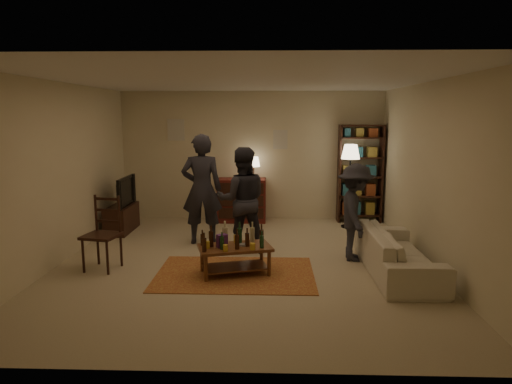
{
  "coord_description": "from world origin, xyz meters",
  "views": [
    {
      "loc": [
        0.42,
        -6.64,
        2.21
      ],
      "look_at": [
        0.19,
        0.1,
        1.07
      ],
      "focal_mm": 32.0,
      "sensor_mm": 36.0,
      "label": 1
    }
  ],
  "objects_px": {
    "coffee_table": "(234,248)",
    "person_by_sofa": "(355,212)",
    "sofa": "(398,252)",
    "bookshelf": "(360,173)",
    "dining_chair": "(104,230)",
    "person_right": "(242,200)",
    "dresser": "(242,199)",
    "tv_stand": "(122,212)",
    "person_left": "(202,189)",
    "floor_lamp": "(350,157)"
  },
  "relations": [
    {
      "from": "coffee_table",
      "to": "person_left",
      "type": "distance_m",
      "value": 1.82
    },
    {
      "from": "person_left",
      "to": "sofa",
      "type": "bearing_deg",
      "value": 147.88
    },
    {
      "from": "dining_chair",
      "to": "dresser",
      "type": "distance_m",
      "value": 3.53
    },
    {
      "from": "dining_chair",
      "to": "sofa",
      "type": "relative_size",
      "value": 0.52
    },
    {
      "from": "dresser",
      "to": "person_right",
      "type": "bearing_deg",
      "value": -86.36
    },
    {
      "from": "coffee_table",
      "to": "sofa",
      "type": "bearing_deg",
      "value": 3.1
    },
    {
      "from": "coffee_table",
      "to": "floor_lamp",
      "type": "relative_size",
      "value": 0.67
    },
    {
      "from": "dresser",
      "to": "sofa",
      "type": "distance_m",
      "value": 3.93
    },
    {
      "from": "tv_stand",
      "to": "person_by_sofa",
      "type": "xyz_separation_m",
      "value": [
        4.14,
        -1.59,
        0.36
      ]
    },
    {
      "from": "person_left",
      "to": "person_right",
      "type": "distance_m",
      "value": 0.86
    },
    {
      "from": "floor_lamp",
      "to": "person_by_sofa",
      "type": "xyz_separation_m",
      "value": [
        -0.25,
        -2.06,
        -0.65
      ]
    },
    {
      "from": "bookshelf",
      "to": "dining_chair",
      "type": "bearing_deg",
      "value": -143.95
    },
    {
      "from": "person_right",
      "to": "person_by_sofa",
      "type": "height_order",
      "value": "person_right"
    },
    {
      "from": "dresser",
      "to": "bookshelf",
      "type": "xyz_separation_m",
      "value": [
        2.44,
        0.07,
        0.56
      ]
    },
    {
      "from": "bookshelf",
      "to": "person_by_sofa",
      "type": "xyz_separation_m",
      "value": [
        -0.55,
        -2.57,
        -0.29
      ]
    },
    {
      "from": "tv_stand",
      "to": "person_by_sofa",
      "type": "height_order",
      "value": "person_by_sofa"
    },
    {
      "from": "coffee_table",
      "to": "person_left",
      "type": "xyz_separation_m",
      "value": [
        -0.68,
        1.59,
        0.57
      ]
    },
    {
      "from": "person_right",
      "to": "dresser",
      "type": "bearing_deg",
      "value": -92.56
    },
    {
      "from": "dresser",
      "to": "person_left",
      "type": "distance_m",
      "value": 1.82
    },
    {
      "from": "tv_stand",
      "to": "person_left",
      "type": "xyz_separation_m",
      "value": [
        1.67,
        -0.74,
        0.56
      ]
    },
    {
      "from": "coffee_table",
      "to": "person_right",
      "type": "height_order",
      "value": "person_right"
    },
    {
      "from": "tv_stand",
      "to": "person_right",
      "type": "relative_size",
      "value": 0.62
    },
    {
      "from": "dining_chair",
      "to": "bookshelf",
      "type": "relative_size",
      "value": 0.54
    },
    {
      "from": "person_by_sofa",
      "to": "sofa",
      "type": "bearing_deg",
      "value": -136.43
    },
    {
      "from": "bookshelf",
      "to": "floor_lamp",
      "type": "distance_m",
      "value": 0.69
    },
    {
      "from": "person_right",
      "to": "floor_lamp",
      "type": "bearing_deg",
      "value": -146.49
    },
    {
      "from": "sofa",
      "to": "floor_lamp",
      "type": "bearing_deg",
      "value": 5.33
    },
    {
      "from": "coffee_table",
      "to": "dining_chair",
      "type": "bearing_deg",
      "value": 173.65
    },
    {
      "from": "tv_stand",
      "to": "floor_lamp",
      "type": "bearing_deg",
      "value": 6.02
    },
    {
      "from": "dresser",
      "to": "person_by_sofa",
      "type": "relative_size",
      "value": 0.91
    },
    {
      "from": "person_left",
      "to": "dresser",
      "type": "bearing_deg",
      "value": -115.55
    },
    {
      "from": "dresser",
      "to": "sofa",
      "type": "xyz_separation_m",
      "value": [
        2.39,
        -3.11,
        -0.17
      ]
    },
    {
      "from": "person_right",
      "to": "person_by_sofa",
      "type": "distance_m",
      "value": 1.8
    },
    {
      "from": "dresser",
      "to": "person_left",
      "type": "relative_size",
      "value": 0.72
    },
    {
      "from": "tv_stand",
      "to": "dresser",
      "type": "relative_size",
      "value": 0.78
    },
    {
      "from": "person_left",
      "to": "person_by_sofa",
      "type": "relative_size",
      "value": 1.27
    },
    {
      "from": "dining_chair",
      "to": "bookshelf",
      "type": "distance_m",
      "value": 5.28
    },
    {
      "from": "coffee_table",
      "to": "person_right",
      "type": "distance_m",
      "value": 1.22
    },
    {
      "from": "coffee_table",
      "to": "person_right",
      "type": "relative_size",
      "value": 0.65
    },
    {
      "from": "dresser",
      "to": "floor_lamp",
      "type": "relative_size",
      "value": 0.83
    },
    {
      "from": "dining_chair",
      "to": "bookshelf",
      "type": "xyz_separation_m",
      "value": [
        4.25,
        3.09,
        0.46
      ]
    },
    {
      "from": "tv_stand",
      "to": "floor_lamp",
      "type": "height_order",
      "value": "floor_lamp"
    },
    {
      "from": "coffee_table",
      "to": "person_by_sofa",
      "type": "xyz_separation_m",
      "value": [
        1.8,
        0.73,
        0.37
      ]
    },
    {
      "from": "sofa",
      "to": "person_right",
      "type": "height_order",
      "value": "person_right"
    },
    {
      "from": "sofa",
      "to": "person_left",
      "type": "height_order",
      "value": "person_left"
    },
    {
      "from": "dining_chair",
      "to": "floor_lamp",
      "type": "bearing_deg",
      "value": 43.95
    },
    {
      "from": "sofa",
      "to": "bookshelf",
      "type": "bearing_deg",
      "value": -0.82
    },
    {
      "from": "dining_chair",
      "to": "person_right",
      "type": "height_order",
      "value": "person_right"
    },
    {
      "from": "coffee_table",
      "to": "bookshelf",
      "type": "relative_size",
      "value": 0.55
    },
    {
      "from": "floor_lamp",
      "to": "person_by_sofa",
      "type": "bearing_deg",
      "value": -96.97
    }
  ]
}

